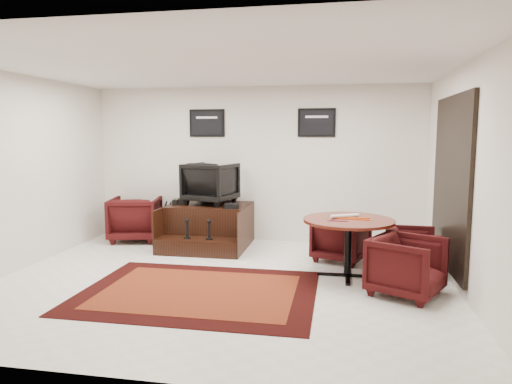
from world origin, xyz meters
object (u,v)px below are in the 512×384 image
meeting_table (349,226)px  table_chair_window (412,248)px  table_chair_corner (407,263)px  table_chair_back (341,236)px  shine_podium (209,227)px  shine_chair (211,181)px  armchair_side (136,216)px

meeting_table → table_chair_window: (0.89, 0.34, -0.36)m
meeting_table → table_chair_corner: (0.69, -0.62, -0.31)m
table_chair_corner → table_chair_back: bearing=56.5°
shine_podium → table_chair_corner: size_ratio=1.82×
shine_chair → meeting_table: size_ratio=0.66×
shine_podium → table_chair_corner: (3.06, -2.00, 0.06)m
shine_chair → table_chair_corner: shine_chair is taller
shine_podium → table_chair_window: (3.26, -1.04, 0.02)m
shine_podium → meeting_table: meeting_table is taller
table_chair_window → table_chair_corner: (-0.20, -0.96, 0.04)m
table_chair_window → table_chair_corner: table_chair_corner is taller
shine_podium → armchair_side: 1.45m
armchair_side → shine_podium: bearing=162.4°
table_chair_window → armchair_side: bearing=78.5°
meeting_table → table_chair_corner: bearing=-41.9°
meeting_table → table_chair_window: 1.02m
table_chair_back → table_chair_corner: bearing=139.4°
shine_podium → table_chair_corner: 3.65m
shine_chair → table_chair_window: size_ratio=1.15×
shine_podium → meeting_table: size_ratio=1.18×
armchair_side → table_chair_corner: (4.50, -2.14, -0.05)m
table_chair_back → shine_podium: bearing=7.2°
table_chair_back → table_chair_corner: (0.77, -1.43, 0.01)m
table_chair_window → table_chair_corner: size_ratio=0.89×
shine_chair → table_chair_back: size_ratio=1.06×
armchair_side → table_chair_back: 3.79m
shine_podium → table_chair_window: 3.42m
shine_chair → meeting_table: (2.37, -1.53, -0.42)m
armchair_side → table_chair_back: (3.72, -0.71, -0.06)m
shine_podium → armchair_side: bearing=174.2°
shine_chair → table_chair_back: shine_chair is taller
table_chair_corner → table_chair_window: bearing=16.1°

